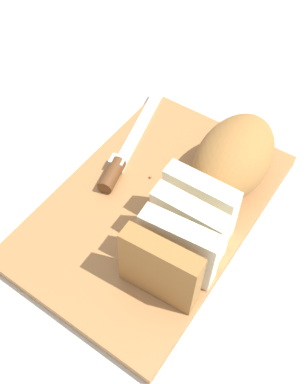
% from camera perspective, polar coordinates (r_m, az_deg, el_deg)
% --- Properties ---
extents(ground_plane, '(3.00, 3.00, 0.00)m').
position_cam_1_polar(ground_plane, '(0.68, 0.00, -2.53)').
color(ground_plane, beige).
extents(cutting_board, '(0.43, 0.29, 0.02)m').
position_cam_1_polar(cutting_board, '(0.67, 0.00, -2.05)').
color(cutting_board, '#9E6B3D').
rests_on(cutting_board, ground_plane).
extents(bread_loaf, '(0.33, 0.13, 0.10)m').
position_cam_1_polar(bread_loaf, '(0.63, 8.18, 1.04)').
color(bread_loaf, '#996633').
rests_on(bread_loaf, cutting_board).
extents(bread_knife, '(0.26, 0.09, 0.02)m').
position_cam_1_polar(bread_knife, '(0.71, -4.53, 3.97)').
color(bread_knife, silver).
rests_on(bread_knife, cutting_board).
extents(crumb_near_knife, '(0.01, 0.01, 0.01)m').
position_cam_1_polar(crumb_near_knife, '(0.70, 4.10, 3.03)').
color(crumb_near_knife, '#996633').
rests_on(crumb_near_knife, cutting_board).
extents(crumb_near_loaf, '(0.00, 0.00, 0.00)m').
position_cam_1_polar(crumb_near_loaf, '(0.69, -0.41, 1.96)').
color(crumb_near_loaf, '#996633').
rests_on(crumb_near_loaf, cutting_board).
extents(crumb_stray_left, '(0.01, 0.01, 0.01)m').
position_cam_1_polar(crumb_stray_left, '(0.69, 1.41, 1.72)').
color(crumb_stray_left, '#996633').
rests_on(crumb_stray_left, cutting_board).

